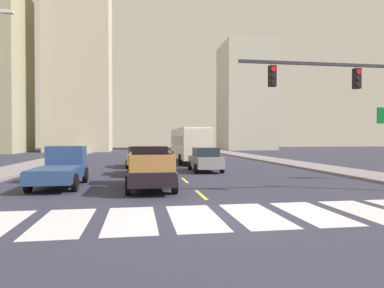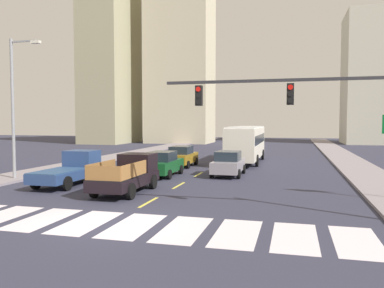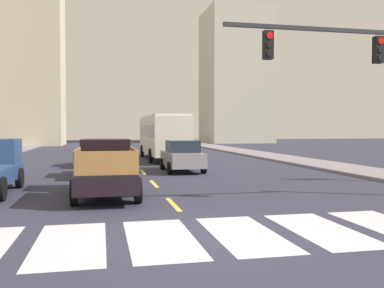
{
  "view_description": "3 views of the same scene",
  "coord_description": "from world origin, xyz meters",
  "px_view_note": "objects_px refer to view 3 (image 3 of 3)",
  "views": [
    {
      "loc": [
        -2.62,
        -10.06,
        2.37
      ],
      "look_at": [
        0.35,
        8.65,
        2.06
      ],
      "focal_mm": 31.99,
      "sensor_mm": 36.0,
      "label": 1
    },
    {
      "loc": [
        6.51,
        -13.0,
        3.77
      ],
      "look_at": [
        -1.2,
        16.73,
        2.01
      ],
      "focal_mm": 36.61,
      "sensor_mm": 36.0,
      "label": 2
    },
    {
      "loc": [
        -2.17,
        -8.99,
        2.37
      ],
      "look_at": [
        2.32,
        12.05,
        1.58
      ],
      "focal_mm": 39.59,
      "sensor_mm": 36.0,
      "label": 3
    }
  ],
  "objects_px": {
    "pickup_stakebed": "(106,169)",
    "city_bus": "(163,134)",
    "sedan_mid": "(182,156)",
    "sedan_far": "(101,159)",
    "sedan_near_left": "(96,152)"
  },
  "relations": [
    {
      "from": "pickup_stakebed",
      "to": "city_bus",
      "type": "relative_size",
      "value": 0.48
    },
    {
      "from": "sedan_mid",
      "to": "sedan_far",
      "type": "bearing_deg",
      "value": -160.31
    },
    {
      "from": "pickup_stakebed",
      "to": "sedan_mid",
      "type": "relative_size",
      "value": 1.18
    },
    {
      "from": "sedan_near_left",
      "to": "city_bus",
      "type": "bearing_deg",
      "value": 43.58
    },
    {
      "from": "pickup_stakebed",
      "to": "city_bus",
      "type": "xyz_separation_m",
      "value": [
        4.39,
        16.52,
        1.02
      ]
    },
    {
      "from": "city_bus",
      "to": "sedan_near_left",
      "type": "relative_size",
      "value": 2.45
    },
    {
      "from": "city_bus",
      "to": "sedan_near_left",
      "type": "bearing_deg",
      "value": -136.85
    },
    {
      "from": "city_bus",
      "to": "sedan_far",
      "type": "distance_m",
      "value": 11.43
    },
    {
      "from": "sedan_near_left",
      "to": "sedan_mid",
      "type": "height_order",
      "value": "same"
    },
    {
      "from": "pickup_stakebed",
      "to": "sedan_near_left",
      "type": "distance_m",
      "value": 12.07
    },
    {
      "from": "sedan_near_left",
      "to": "sedan_far",
      "type": "distance_m",
      "value": 5.98
    },
    {
      "from": "city_bus",
      "to": "sedan_mid",
      "type": "xyz_separation_m",
      "value": [
        -0.19,
        -9.03,
        -1.09
      ]
    },
    {
      "from": "city_bus",
      "to": "sedan_mid",
      "type": "bearing_deg",
      "value": -90.37
    },
    {
      "from": "sedan_far",
      "to": "sedan_mid",
      "type": "bearing_deg",
      "value": 18.58
    },
    {
      "from": "city_bus",
      "to": "pickup_stakebed",
      "type": "bearing_deg",
      "value": -104.04
    }
  ]
}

